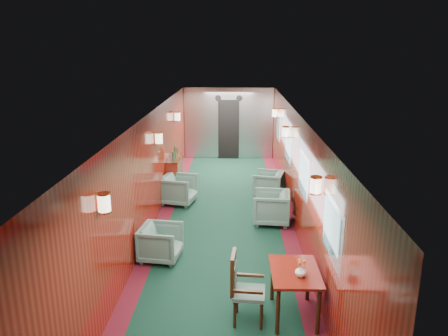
# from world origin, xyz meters

# --- Properties ---
(room) EXTENTS (12.00, 12.10, 2.40)m
(room) POSITION_xyz_m (0.00, 0.00, 1.63)
(room) COLOR #0D2F20
(room) RESTS_ON ground
(bulkhead) EXTENTS (2.98, 0.17, 2.39)m
(bulkhead) POSITION_xyz_m (0.00, 5.91, 1.18)
(bulkhead) COLOR #B0B4B8
(bulkhead) RESTS_ON ground
(windows_right) EXTENTS (0.02, 8.60, 0.80)m
(windows_right) POSITION_xyz_m (1.49, 0.25, 1.45)
(windows_right) COLOR silver
(windows_right) RESTS_ON ground
(wall_sconces) EXTENTS (2.97, 7.97, 0.25)m
(wall_sconces) POSITION_xyz_m (0.00, 0.57, 1.79)
(wall_sconces) COLOR beige
(wall_sconces) RESTS_ON ground
(dining_table) EXTENTS (0.67, 0.96, 0.71)m
(dining_table) POSITION_xyz_m (1.09, -3.19, 0.60)
(dining_table) COLOR maroon
(dining_table) RESTS_ON ground
(side_chair) EXTENTS (0.49, 0.51, 1.02)m
(side_chair) POSITION_xyz_m (0.36, -3.31, 0.55)
(side_chair) COLOR #1E4740
(side_chair) RESTS_ON ground
(credenza) EXTENTS (0.33, 1.04, 1.21)m
(credenza) POSITION_xyz_m (-1.34, 2.23, 0.47)
(credenza) COLOR maroon
(credenza) RESTS_ON ground
(flower_vase) EXTENTS (0.20, 0.20, 0.16)m
(flower_vase) POSITION_xyz_m (1.14, -3.34, 0.79)
(flower_vase) COLOR silver
(flower_vase) RESTS_ON dining_table
(armchair_left_near) EXTENTS (0.79, 0.77, 0.64)m
(armchair_left_near) POSITION_xyz_m (-1.07, -1.53, 0.32)
(armchair_left_near) COLOR #1E4740
(armchair_left_near) RESTS_ON ground
(armchair_left_far) EXTENTS (0.92, 0.91, 0.71)m
(armchair_left_far) POSITION_xyz_m (-1.12, 1.36, 0.35)
(armchair_left_far) COLOR #1E4740
(armchair_left_far) RESTS_ON ground
(armchair_right_near) EXTENTS (0.85, 0.83, 0.71)m
(armchair_right_near) POSITION_xyz_m (1.03, 0.20, 0.35)
(armchair_right_near) COLOR #1E4740
(armchair_right_near) RESTS_ON ground
(armchair_right_far) EXTENTS (0.87, 0.85, 0.65)m
(armchair_right_far) POSITION_xyz_m (1.08, 1.96, 0.33)
(armchair_right_far) COLOR #1E4740
(armchair_right_far) RESTS_ON ground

